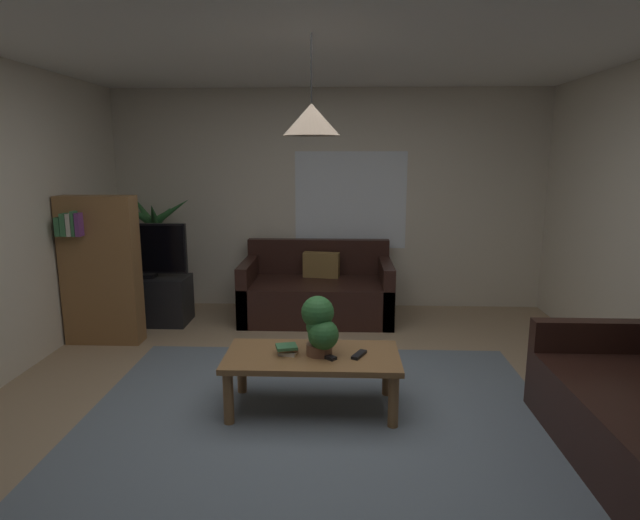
# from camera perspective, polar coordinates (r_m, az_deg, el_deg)

# --- Properties ---
(floor) EXTENTS (4.94, 5.61, 0.02)m
(floor) POSITION_cam_1_polar(r_m,az_deg,el_deg) (3.69, -0.19, -17.29)
(floor) COLOR #9E8466
(floor) RESTS_ON ground
(rug) EXTENTS (3.21, 3.09, 0.01)m
(rug) POSITION_cam_1_polar(r_m,az_deg,el_deg) (3.51, -0.34, -18.65)
(rug) COLOR slate
(rug) RESTS_ON ground
(wall_back) EXTENTS (5.06, 0.06, 2.50)m
(wall_back) POSITION_cam_1_polar(r_m,az_deg,el_deg) (6.10, 0.95, 6.54)
(wall_back) COLOR beige
(wall_back) RESTS_ON ground
(ceiling) EXTENTS (4.94, 5.61, 0.02)m
(ceiling) POSITION_cam_1_polar(r_m,az_deg,el_deg) (3.33, -0.22, 24.36)
(ceiling) COLOR white
(window_pane) EXTENTS (1.28, 0.01, 1.11)m
(window_pane) POSITION_cam_1_polar(r_m,az_deg,el_deg) (6.07, 3.35, 6.50)
(window_pane) COLOR white
(couch_under_window) EXTENTS (1.61, 0.89, 0.82)m
(couch_under_window) POSITION_cam_1_polar(r_m,az_deg,el_deg) (5.74, -0.32, -3.68)
(couch_under_window) COLOR black
(couch_under_window) RESTS_ON ground
(coffee_table) EXTENTS (1.21, 0.59, 0.41)m
(coffee_table) POSITION_cam_1_polar(r_m,az_deg,el_deg) (3.71, -0.85, -11.10)
(coffee_table) COLOR olive
(coffee_table) RESTS_ON ground
(book_on_table_0) EXTENTS (0.13, 0.13, 0.02)m
(book_on_table_0) POSITION_cam_1_polar(r_m,az_deg,el_deg) (3.69, -3.48, -10.02)
(book_on_table_0) COLOR beige
(book_on_table_0) RESTS_ON coffee_table
(book_on_table_1) EXTENTS (0.14, 0.09, 0.02)m
(book_on_table_1) POSITION_cam_1_polar(r_m,az_deg,el_deg) (3.69, -3.47, -9.68)
(book_on_table_1) COLOR #99663F
(book_on_table_1) RESTS_ON coffee_table
(book_on_table_2) EXTENTS (0.17, 0.15, 0.02)m
(book_on_table_2) POSITION_cam_1_polar(r_m,az_deg,el_deg) (3.67, -3.67, -9.42)
(book_on_table_2) COLOR #387247
(book_on_table_2) RESTS_ON coffee_table
(remote_on_table_0) EXTENTS (0.12, 0.17, 0.02)m
(remote_on_table_0) POSITION_cam_1_polar(r_m,az_deg,el_deg) (3.66, 4.27, -10.25)
(remote_on_table_0) COLOR black
(remote_on_table_0) RESTS_ON coffee_table
(remote_on_table_1) EXTENTS (0.15, 0.14, 0.02)m
(remote_on_table_1) POSITION_cam_1_polar(r_m,az_deg,el_deg) (3.62, 0.66, -10.43)
(remote_on_table_1) COLOR black
(remote_on_table_1) RESTS_ON coffee_table
(potted_plant_on_table) EXTENTS (0.26, 0.28, 0.41)m
(potted_plant_on_table) POSITION_cam_1_polar(r_m,az_deg,el_deg) (3.61, -0.01, -7.15)
(potted_plant_on_table) COLOR brown
(potted_plant_on_table) RESTS_ON coffee_table
(tv_stand) EXTENTS (0.90, 0.44, 0.50)m
(tv_stand) POSITION_cam_1_polar(r_m,az_deg,el_deg) (5.88, -18.38, -4.14)
(tv_stand) COLOR black
(tv_stand) RESTS_ON ground
(tv) EXTENTS (0.93, 0.16, 0.57)m
(tv) POSITION_cam_1_polar(r_m,az_deg,el_deg) (5.74, -18.79, 1.05)
(tv) COLOR black
(tv) RESTS_ON tv_stand
(potted_palm_corner) EXTENTS (0.87, 0.71, 1.36)m
(potted_palm_corner) POSITION_cam_1_polar(r_m,az_deg,el_deg) (6.28, -17.43, -0.06)
(potted_palm_corner) COLOR brown
(potted_palm_corner) RESTS_ON ground
(bookshelf_corner) EXTENTS (0.70, 0.31, 1.40)m
(bookshelf_corner) POSITION_cam_1_polar(r_m,az_deg,el_deg) (5.31, -22.83, -0.94)
(bookshelf_corner) COLOR olive
(bookshelf_corner) RESTS_ON ground
(pendant_lamp) EXTENTS (0.37, 0.37, 0.62)m
(pendant_lamp) POSITION_cam_1_polar(r_m,az_deg,el_deg) (3.44, -0.93, 15.06)
(pendant_lamp) COLOR black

